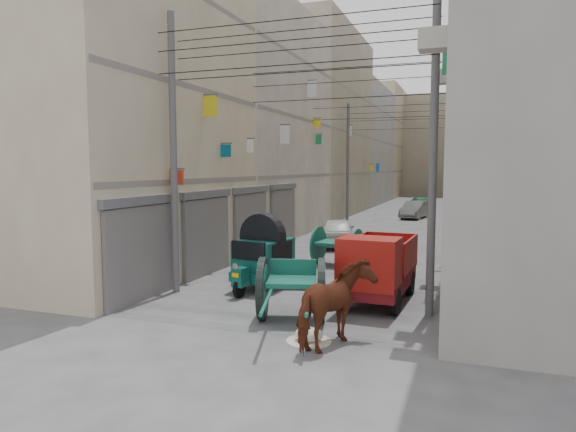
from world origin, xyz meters
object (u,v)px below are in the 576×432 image
at_px(second_cart, 337,245).
at_px(distant_car_green, 420,204).
at_px(feed_sack, 309,335).
at_px(distant_car_grey, 414,210).
at_px(distant_car_white, 338,232).
at_px(mini_truck, 376,271).
at_px(auto_rickshaw, 263,255).
at_px(tonga_cart, 292,288).
at_px(horse, 336,305).

height_order(second_cart, distant_car_green, second_cart).
distance_m(feed_sack, distant_car_grey, 27.66).
relative_size(second_cart, distant_car_grey, 0.48).
height_order(second_cart, distant_car_white, second_cart).
relative_size(feed_sack, distant_car_grey, 0.16).
distance_m(mini_truck, distant_car_white, 10.38).
bearing_deg(auto_rickshaw, feed_sack, -47.27).
xyz_separation_m(tonga_cart, feed_sack, (0.84, -1.32, -0.64)).
distance_m(distant_car_white, distant_car_green, 22.03).
relative_size(auto_rickshaw, mini_truck, 0.73).
bearing_deg(feed_sack, mini_truck, 76.29).
relative_size(tonga_cart, distant_car_grey, 0.95).
bearing_deg(second_cart, mini_truck, -57.55).
xyz_separation_m(mini_truck, distant_car_white, (-3.50, 9.77, -0.25)).
bearing_deg(distant_car_green, feed_sack, 71.89).
distance_m(second_cart, distant_car_white, 4.86).
bearing_deg(tonga_cart, feed_sack, -73.18).
xyz_separation_m(second_cart, distant_car_white, (-1.18, 4.72, -0.10)).
bearing_deg(auto_rickshaw, distant_car_green, 95.68).
height_order(auto_rickshaw, distant_car_white, auto_rickshaw).
bearing_deg(mini_truck, second_cart, 117.46).
bearing_deg(distant_car_white, horse, 90.67).
xyz_separation_m(feed_sack, horse, (0.60, -0.12, 0.71)).
bearing_deg(second_cart, distant_car_green, 96.72).
height_order(feed_sack, distant_car_green, distant_car_green).
distance_m(auto_rickshaw, mini_truck, 3.62).
bearing_deg(distant_car_green, mini_truck, 73.52).
relative_size(mini_truck, feed_sack, 5.77).
height_order(distant_car_white, distant_car_grey, distant_car_white).
height_order(feed_sack, horse, horse).
height_order(tonga_cart, second_cart, tonga_cart).
distance_m(second_cart, horse, 8.74).
bearing_deg(feed_sack, horse, -11.40).
distance_m(horse, distant_car_green, 35.21).
bearing_deg(distant_car_green, auto_rickshaw, 67.07).
bearing_deg(auto_rickshaw, mini_truck, -3.06).
relative_size(tonga_cart, mini_truck, 1.03).
bearing_deg(horse, distant_car_grey, -71.11).
bearing_deg(auto_rickshaw, tonga_cart, -46.60).
bearing_deg(tonga_cart, distant_car_white, 83.32).
height_order(mini_truck, distant_car_white, mini_truck).
distance_m(tonga_cart, feed_sack, 1.69).
relative_size(auto_rickshaw, horse, 1.24).
xyz_separation_m(auto_rickshaw, distant_car_green, (1.71, 30.99, -0.46)).
distance_m(mini_truck, distant_car_grey, 24.38).
bearing_deg(tonga_cart, second_cart, 79.82).
bearing_deg(feed_sack, auto_rickshaw, 123.90).
height_order(feed_sack, distant_car_grey, distant_car_grey).
height_order(second_cart, horse, horse).
xyz_separation_m(tonga_cart, distant_car_green, (-0.18, 33.74, -0.22)).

